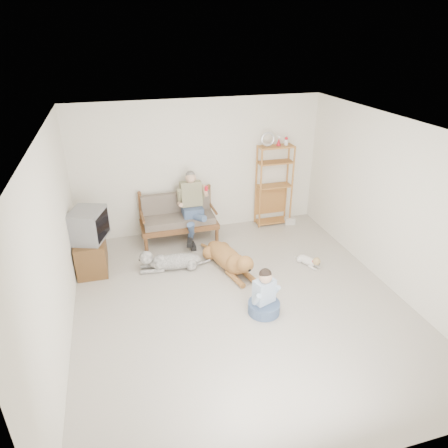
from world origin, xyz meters
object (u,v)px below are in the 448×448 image
object	(u,v)px
golden_retriever	(230,259)
loveseat	(178,217)
etagere	(274,185)
tv_stand	(91,253)

from	to	relation	value
golden_retriever	loveseat	bearing A→B (deg)	100.88
loveseat	etagere	size ratio (longest dim) A/B	0.74
etagere	tv_stand	world-z (taller)	etagere
loveseat	golden_retriever	bearing A→B (deg)	-64.99
loveseat	tv_stand	size ratio (longest dim) A/B	1.67
tv_stand	loveseat	bearing A→B (deg)	22.78
etagere	golden_retriever	world-z (taller)	etagere
loveseat	golden_retriever	size ratio (longest dim) A/B	0.94
loveseat	etagere	xyz separation A→B (m)	(2.10, 0.17, 0.40)
etagere	tv_stand	size ratio (longest dim) A/B	2.24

